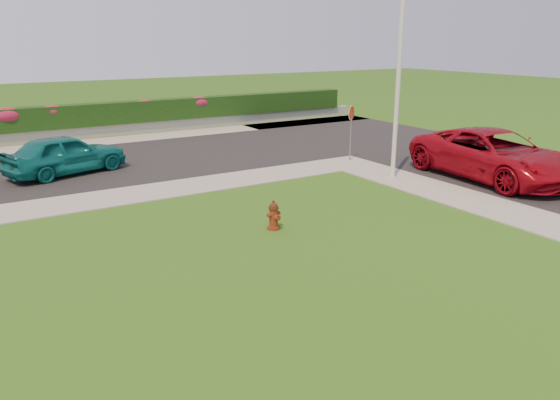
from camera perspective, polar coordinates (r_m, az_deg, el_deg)
ground at (r=11.38m, az=7.47°, el=-8.98°), size 120.00×120.00×0.00m
street_right at (r=22.59m, az=25.13°, el=2.59°), size 8.00×32.00×0.04m
street_far at (r=22.49m, az=-26.82°, el=2.31°), size 26.00×8.00×0.04m
curb_corner at (r=22.22m, az=7.01°, el=3.84°), size 2.00×2.00×0.04m
sidewalk_beyond at (r=27.90m, az=-19.68°, el=5.61°), size 34.00×2.00×0.04m
retaining_wall at (r=29.30m, az=-20.38°, el=6.58°), size 34.00×0.40×0.60m
hedge at (r=29.28m, az=-20.59°, el=8.24°), size 32.00×0.90×1.10m
fire_hydrant at (r=14.41m, az=-0.66°, el=-1.65°), size 0.41×0.38×0.79m
suv_red at (r=20.75m, az=21.45°, el=4.41°), size 3.40×6.49×1.74m
sedan_teal at (r=21.58m, az=-21.51°, el=4.49°), size 4.67×2.95×1.48m
utility_pole at (r=19.66m, az=12.22°, el=11.52°), size 0.16×0.16×6.53m
stop_sign at (r=22.41m, az=7.45°, el=8.25°), size 0.55×0.33×2.29m
flower_clump_c at (r=28.72m, az=-26.66°, el=7.92°), size 1.48×0.95×0.74m
flower_clump_d at (r=28.95m, az=-22.71°, el=8.58°), size 1.15×0.74×0.57m
flower_clump_e at (r=30.02m, az=-13.92°, el=9.65°), size 1.05×0.68×0.53m
flower_clump_f at (r=31.10m, az=-8.44°, el=10.09°), size 1.30×0.84×0.65m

